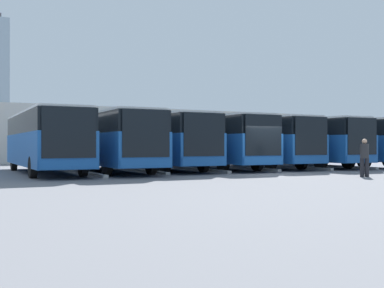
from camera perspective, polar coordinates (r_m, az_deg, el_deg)
The scene contains 16 objects.
ground_plane at distance 25.52m, azimuth 9.21°, elevation -3.51°, with size 600.00×600.00×0.00m, color slate.
bus_0 at distance 36.39m, azimuth 16.77°, elevation 0.35°, with size 3.00×12.07×3.24m.
curb_divider_0 at distance 33.95m, azimuth 16.87°, elevation -2.55°, with size 0.24×6.82×0.15m, color #B2B2AD.
bus_1 at distance 34.30m, azimuth 12.34°, elevation 0.37°, with size 3.00×12.07×3.24m.
curb_divider_1 at distance 31.87m, azimuth 12.10°, elevation -2.71°, with size 0.24×6.82×0.15m, color #B2B2AD.
bus_2 at distance 32.61m, azimuth 7.14°, elevation 0.40°, with size 3.00×12.07×3.24m.
curb_divider_2 at distance 30.20m, azimuth 6.46°, elevation -2.85°, with size 0.24×6.82×0.15m, color #B2B2AD.
bus_3 at distance 30.64m, azimuth 2.06°, elevation 0.44°, with size 3.00×12.07×3.24m.
curb_divider_3 at distance 28.28m, azimuth 0.90°, elevation -3.03°, with size 0.24×6.82×0.15m, color #B2B2AD.
bus_4 at distance 29.32m, azimuth -4.02°, elevation 0.47°, with size 3.00×12.07×3.24m.
curb_divider_4 at distance 27.04m, azimuth -5.76°, elevation -3.16°, with size 0.24×6.82×0.15m, color #B2B2AD.
bus_5 at distance 27.41m, azimuth -9.94°, elevation 0.52°, with size 3.00×12.07×3.24m.
curb_divider_5 at distance 25.24m, azimuth -12.35°, elevation -3.37°, with size 0.24×6.82×0.15m, color #B2B2AD.
bus_6 at distance 26.70m, azimuth -17.05°, elevation 0.54°, with size 3.00×12.07×3.24m.
pedestrian at distance 24.05m, azimuth 19.76°, elevation -1.40°, with size 0.55×0.55×1.80m.
station_building at distance 48.73m, azimuth -9.89°, elevation 1.03°, with size 39.38×13.06×4.97m.
Camera 1 is at (15.61, 20.14, 1.47)m, focal length 45.00 mm.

